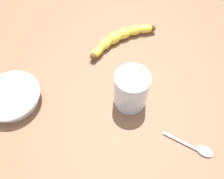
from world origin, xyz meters
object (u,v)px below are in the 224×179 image
teaspoon (201,151)px  banana (120,37)px  ceramic_bowl (11,96)px  smoothie_glass (131,91)px

teaspoon → banana: bearing=146.1°
banana → teaspoon: bearing=83.7°
ceramic_bowl → teaspoon: 45.88cm
smoothie_glass → teaspoon: 20.29cm
smoothie_glass → teaspoon: smoothie_glass is taller
ceramic_bowl → teaspoon: bearing=-63.8°
teaspoon → smoothie_glass: bearing=168.3°
banana → ceramic_bowl: 34.12cm
banana → smoothie_glass: smoothie_glass is taller
banana → teaspoon: (-13.37, -35.38, -1.29)cm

